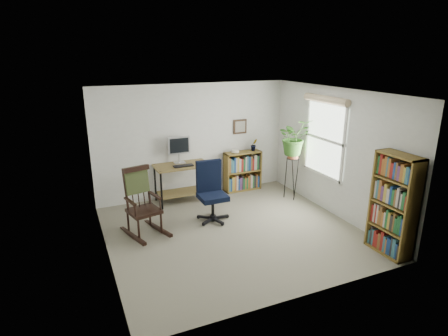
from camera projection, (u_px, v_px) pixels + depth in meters
name	position (u px, v px, depth m)	size (l,w,h in m)	color
floor	(233.00, 231.00, 6.54)	(4.20, 4.00, 0.00)	gray
ceiling	(234.00, 92.00, 5.83)	(4.20, 4.00, 0.00)	silver
wall_back	(194.00, 141.00, 7.93)	(4.20, 0.00, 2.40)	silver
wall_front	(305.00, 211.00, 4.43)	(4.20, 0.00, 2.40)	silver
wall_left	(102.00, 183.00, 5.38)	(0.00, 4.00, 2.40)	silver
wall_right	(335.00, 153.00, 6.99)	(0.00, 4.00, 2.40)	silver
window	(324.00, 139.00, 7.17)	(0.12, 1.20, 1.50)	white
desk	(182.00, 183.00, 7.76)	(1.11, 0.61, 0.80)	olive
monitor	(179.00, 150.00, 7.68)	(0.46, 0.16, 0.56)	#B7B7BC
keyboard	(183.00, 166.00, 7.54)	(0.40, 0.15, 0.03)	black
office_chair	(213.00, 192.00, 6.80)	(0.61, 0.61, 1.13)	black
rocking_chair	(143.00, 202.00, 6.27)	(0.62, 1.03, 1.19)	black
low_bookshelf	(243.00, 171.00, 8.41)	(0.84, 0.28, 0.89)	brown
tall_bookshelf	(394.00, 205.00, 5.64)	(0.30, 0.70, 1.59)	brown
plant_stand	(292.00, 175.00, 7.90)	(0.29, 0.29, 1.04)	black
spider_plant	(295.00, 120.00, 7.55)	(1.69, 1.88, 1.46)	#366924
potted_plant_small	(254.00, 148.00, 8.38)	(0.13, 0.24, 0.11)	#366924
framed_picture	(240.00, 127.00, 8.25)	(0.32, 0.04, 0.32)	black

